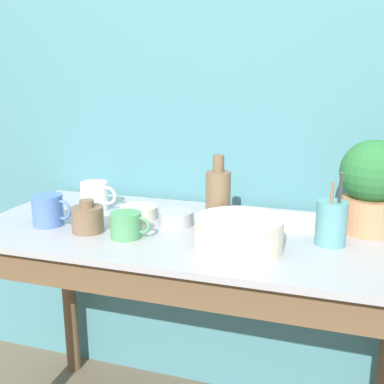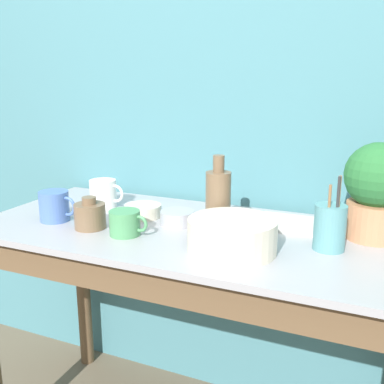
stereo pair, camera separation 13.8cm
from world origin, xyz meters
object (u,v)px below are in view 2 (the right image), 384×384
Objects in this scene: bowl_small_cream at (143,211)px; tray_board at (292,224)px; bottle_tall at (218,199)px; potted_plant at (377,189)px; bowl_wash_large at (232,236)px; mug_green at (125,223)px; bowl_small_steel at (177,218)px; mug_blue at (55,206)px; bottle_short at (90,215)px; mug_white at (104,193)px; utensil_cup at (330,227)px.

bowl_small_cream is 0.58× the size of tray_board.
bottle_tall reaches higher than bowl_small_cream.
potted_plant is 1.17× the size of bowl_wash_large.
potted_plant is at bearing -3.40° from tray_board.
bowl_wash_large is at bearing -0.00° from mug_green.
bowl_small_steel is (0.14, -0.03, 0.00)m from bowl_small_cream.
bottle_tall is 0.29m from mug_green.
mug_blue is 1.09× the size of mug_green.
potted_plant is 2.29× the size of mug_green.
bowl_small_steel is at bearing 18.05° from mug_blue.
bottle_short reaches higher than bowl_small_cream.
bottle_short is at bearing -65.92° from mug_white.
bowl_wash_large is at bearing -2.59° from mug_blue.
bottle_short is 0.75× the size of mug_white.
mug_white is at bearing 157.91° from bowl_wash_large.
mug_white is 0.20m from bowl_small_cream.
bottle_tall reaches higher than bowl_small_steel.
potted_plant is 2.82× the size of bottle_short.
bowl_small_cream is at bearing 61.48° from bottle_short.
bottle_short reaches higher than mug_green.
bowl_wash_large is 0.34m from mug_green.
mug_blue reaches higher than bowl_wash_large.
mug_white is at bearing 114.08° from bottle_short.
bowl_small_steel is 0.52× the size of utensil_cup.
bowl_wash_large is at bearing -1.31° from bottle_short.
mug_green is at bearing -147.55° from tray_board.
bowl_small_cream is (0.24, 0.15, -0.03)m from mug_blue.
mug_green is 0.59m from utensil_cup.
bowl_small_steel is (0.10, 0.15, -0.02)m from mug_green.
potted_plant is 1.21× the size of bottle_tall.
bottle_tall is at bearing 173.93° from utensil_cup.
mug_white is at bearing 172.19° from utensil_cup.
bowl_small_cream is 0.59× the size of utensil_cup.
mug_green is (-0.68, -0.27, -0.11)m from potted_plant.
potted_plant is 2.56× the size of bowl_small_steel.
mug_blue is at bearing -104.53° from mug_white.
bowl_wash_large is 2.19× the size of bowl_small_steel.
mug_white is 0.63× the size of utensil_cup.
tray_board is (0.73, 0.25, -0.04)m from mug_blue.
potted_plant is at bearing 2.21° from mug_white.
mug_green is at bearing -146.63° from bottle_tall.
bottle_short reaches higher than bowl_small_steel.
tray_board is (0.34, 0.13, -0.01)m from bowl_small_steel.
bowl_small_steel is (0.39, 0.13, -0.03)m from mug_blue.
utensil_cup reaches higher than bowl_small_steel.
mug_blue is 0.29m from mug_green.
mug_blue is 1.21× the size of bowl_small_steel.
utensil_cup is at bearing -7.81° from mug_white.
bottle_tall is 1.74× the size of mug_blue.
bottle_tall is 0.41m from bottle_short.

